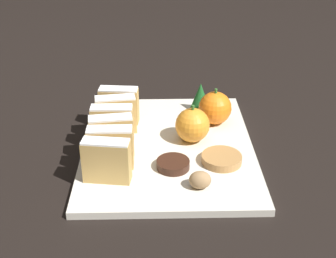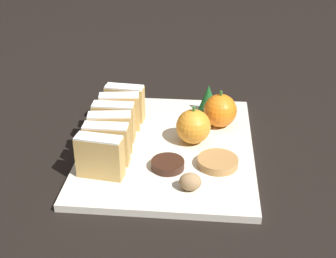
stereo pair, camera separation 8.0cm
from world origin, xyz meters
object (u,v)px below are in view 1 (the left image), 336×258
at_px(walnut, 200,180).
at_px(chocolate_cookie, 173,164).
at_px(orange_far, 215,108).
at_px(orange_near, 192,125).

distance_m(walnut, chocolate_cookie, 0.07).
height_order(orange_far, walnut, orange_far).
relative_size(orange_far, chocolate_cookie, 1.31).
height_order(walnut, chocolate_cookie, walnut).
relative_size(orange_far, walnut, 2.10).
distance_m(orange_near, walnut, 0.14).
height_order(orange_far, chocolate_cookie, orange_far).
bearing_deg(chocolate_cookie, orange_far, 61.43).
relative_size(orange_near, chocolate_cookie, 1.28).
bearing_deg(orange_near, walnut, -89.25).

